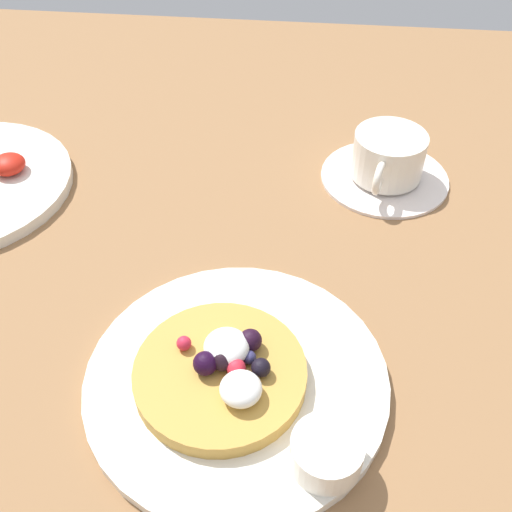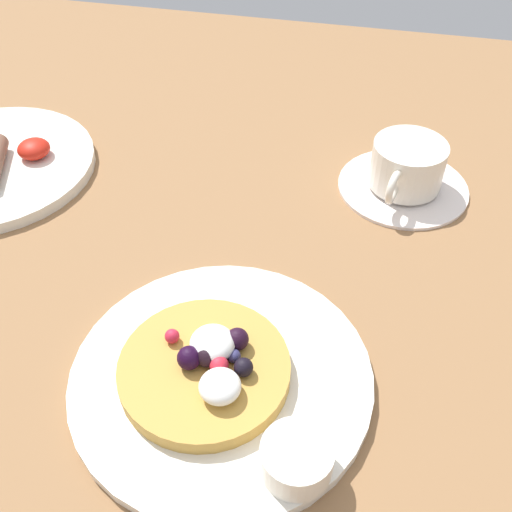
{
  "view_description": "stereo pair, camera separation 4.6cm",
  "coord_description": "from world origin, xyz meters",
  "px_view_note": "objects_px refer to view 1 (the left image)",
  "views": [
    {
      "loc": [
        0.1,
        -0.37,
        0.43
      ],
      "look_at": [
        0.06,
        0.03,
        0.04
      ],
      "focal_mm": 42.36,
      "sensor_mm": 36.0,
      "label": 1
    },
    {
      "loc": [
        0.15,
        -0.37,
        0.43
      ],
      "look_at": [
        0.06,
        0.03,
        0.04
      ],
      "focal_mm": 42.36,
      "sensor_mm": 36.0,
      "label": 2
    }
  ],
  "objects_px": {
    "pancake_plate": "(237,380)",
    "coffee_cup": "(388,155)",
    "syrup_ramekin": "(326,453)",
    "coffee_saucer": "(385,176)"
  },
  "relations": [
    {
      "from": "syrup_ramekin",
      "to": "coffee_cup",
      "type": "height_order",
      "value": "coffee_cup"
    },
    {
      "from": "pancake_plate",
      "to": "syrup_ramekin",
      "type": "xyz_separation_m",
      "value": [
        0.07,
        -0.07,
        0.02
      ]
    },
    {
      "from": "pancake_plate",
      "to": "syrup_ramekin",
      "type": "bearing_deg",
      "value": -42.67
    },
    {
      "from": "coffee_saucer",
      "to": "syrup_ramekin",
      "type": "bearing_deg",
      "value": -99.61
    },
    {
      "from": "syrup_ramekin",
      "to": "coffee_cup",
      "type": "relative_size",
      "value": 0.49
    },
    {
      "from": "pancake_plate",
      "to": "syrup_ramekin",
      "type": "distance_m",
      "value": 0.1
    },
    {
      "from": "pancake_plate",
      "to": "coffee_cup",
      "type": "bearing_deg",
      "value": 65.46
    },
    {
      "from": "coffee_cup",
      "to": "coffee_saucer",
      "type": "bearing_deg",
      "value": 74.79
    },
    {
      "from": "coffee_saucer",
      "to": "coffee_cup",
      "type": "distance_m",
      "value": 0.03
    },
    {
      "from": "pancake_plate",
      "to": "coffee_cup",
      "type": "xyz_separation_m",
      "value": [
        0.14,
        0.3,
        0.03
      ]
    }
  ]
}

